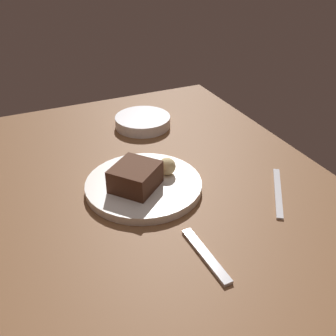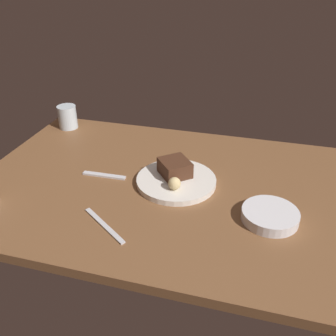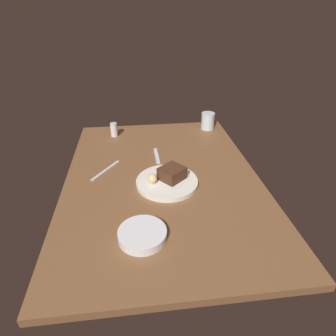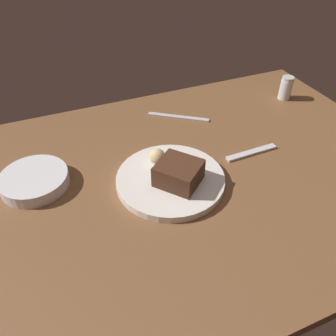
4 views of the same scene
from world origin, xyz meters
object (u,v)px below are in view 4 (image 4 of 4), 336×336
Objects in this scene: bread_roll at (157,156)px; chocolate_cake_slice at (179,173)px; side_bowl at (34,180)px; butter_knife at (178,117)px; salt_shaker at (286,88)px; dessert_spoon at (252,152)px; dessert_plate at (170,180)px.

chocolate_cake_slice is at bearing 103.48° from bread_roll.
butter_knife is at bearing -161.43° from side_bowl.
salt_shaker is 35.00cm from dessert_spoon.
chocolate_cake_slice is 1.24× the size of salt_shaker.
salt_shaker is (-51.68, -24.08, 2.85)cm from dessert_plate.
dessert_plate is at bearing 98.63° from bread_roll.
dessert_plate is 6.88cm from bread_roll.
salt_shaker is at bearing -161.19° from bread_roll.
salt_shaker is 82.79cm from side_bowl.
salt_shaker reaches higher than dessert_spoon.
bread_roll is at bearing -10.05° from dessert_spoon.
dessert_spoon is 26.43cm from butter_knife.
bread_roll is (2.01, -8.39, -0.60)cm from chocolate_cake_slice.
bread_roll reaches higher than dessert_plate.
butter_knife is (10.67, -24.18, -0.10)cm from dessert_spoon.
butter_knife is (-12.80, -28.66, -4.22)cm from chocolate_cake_slice.
dessert_plate is at bearing 97.52° from butter_knife.
bread_roll is 0.25× the size of side_bowl.
side_bowl reaches higher than dessert_spoon.
dessert_spoon is at bearing 38.83° from salt_shaker.
dessert_spoon is (-24.55, -2.24, -0.58)cm from dessert_plate.
bread_roll is 0.52× the size of salt_shaker.
dessert_plate is 2.73× the size of chocolate_cake_slice.
bread_roll is at bearing -81.37° from dessert_plate.
chocolate_cake_slice is 57.04cm from salt_shaker.
side_bowl is at bearing -21.11° from dessert_plate.
dessert_plate is 24.66cm from dessert_spoon.
butter_knife is (-13.88, -26.42, -0.68)cm from dessert_plate.
chocolate_cake_slice reaches higher than butter_knife.
bread_roll is 26.02cm from dessert_spoon.
side_bowl is (29.20, -5.48, -2.33)cm from bread_roll.
bread_roll reaches higher than dessert_spoon.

